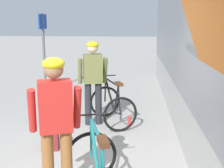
# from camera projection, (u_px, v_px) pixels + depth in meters

# --- Properties ---
(cyclist_near_in_olive) EXTENTS (0.66, 0.41, 1.76)m
(cyclist_near_in_olive) POSITION_uv_depth(u_px,v_px,m) (93.00, 76.00, 6.16)
(cyclist_near_in_olive) COLOR #232328
(cyclist_near_in_olive) RESTS_ON ground
(cyclist_far_in_red) EXTENTS (0.66, 0.45, 1.76)m
(cyclist_far_in_red) POSITION_uv_depth(u_px,v_px,m) (56.00, 118.00, 3.45)
(cyclist_far_in_red) COLOR #935B2D
(cyclist_far_in_red) RESTS_ON ground
(bicycle_near_black) EXTENTS (1.08, 1.26, 0.99)m
(bicycle_near_black) POSITION_uv_depth(u_px,v_px,m) (112.00, 105.00, 6.32)
(bicycle_near_black) COLOR black
(bicycle_near_black) RESTS_ON ground
(backpack_on_platform) EXTENTS (0.30, 0.21, 0.40)m
(backpack_on_platform) POSITION_uv_depth(u_px,v_px,m) (50.00, 138.00, 5.07)
(backpack_on_platform) COLOR maroon
(backpack_on_platform) RESTS_ON ground
(water_bottle_near_the_bikes) EXTENTS (0.07, 0.07, 0.21)m
(water_bottle_near_the_bikes) POSITION_uv_depth(u_px,v_px,m) (129.00, 121.00, 6.24)
(water_bottle_near_the_bikes) COLOR red
(water_bottle_near_the_bikes) RESTS_ON ground
(platform_sign_post) EXTENTS (0.08, 0.70, 2.40)m
(platform_sign_post) POSITION_uv_depth(u_px,v_px,m) (43.00, 39.00, 8.98)
(platform_sign_post) COLOR #595B60
(platform_sign_post) RESTS_ON ground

